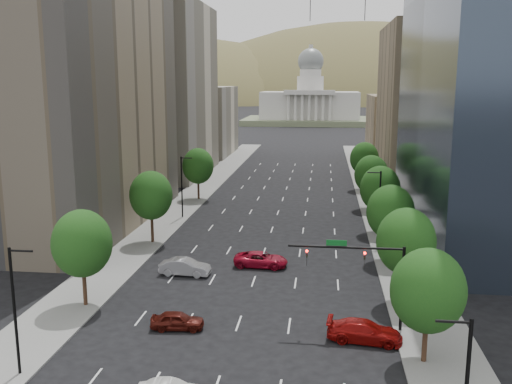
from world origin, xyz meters
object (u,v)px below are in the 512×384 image
at_px(car_red_near, 365,331).
at_px(car_maroon, 177,320).
at_px(capitol, 310,105).
at_px(car_silver, 185,267).
at_px(car_red_far, 261,259).
at_px(traffic_signal, 371,268).

distance_m(car_red_near, car_maroon, 14.77).
bearing_deg(car_maroon, capitol, -6.47).
bearing_deg(car_silver, car_maroon, -165.31).
xyz_separation_m(car_maroon, car_red_far, (4.94, 16.25, 0.07)).
bearing_deg(car_maroon, traffic_signal, -89.08).
bearing_deg(car_silver, traffic_signal, -118.27).
distance_m(car_maroon, car_red_far, 16.98).
bearing_deg(car_red_far, capitol, 2.54).
xyz_separation_m(car_red_near, car_silver, (-17.25, 13.12, 0.03)).
relative_size(traffic_signal, car_red_near, 1.60).
bearing_deg(car_maroon, car_silver, 5.85).
distance_m(traffic_signal, car_red_near, 4.85).
height_order(traffic_signal, car_red_far, traffic_signal).
height_order(capitol, car_red_far, capitol).
height_order(traffic_signal, car_maroon, traffic_signal).
bearing_deg(capitol, car_red_near, -87.41).
xyz_separation_m(traffic_signal, car_red_near, (-0.48, -2.10, -4.34)).
bearing_deg(capitol, car_maroon, -91.22).
xyz_separation_m(car_red_near, car_red_far, (-9.82, 16.69, -0.03)).
height_order(car_red_near, car_silver, car_silver).
height_order(capitol, car_silver, capitol).
bearing_deg(car_silver, capitol, 1.62).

